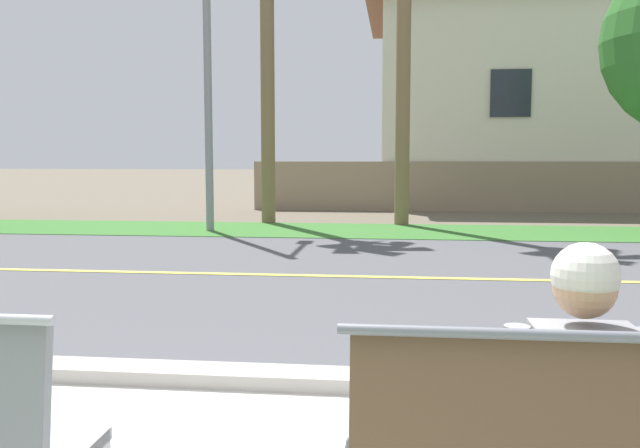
# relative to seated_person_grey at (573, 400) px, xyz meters

# --- Properties ---
(ground_plane) EXTENTS (140.00, 140.00, 0.00)m
(ground_plane) POSITION_rel_seated_person_grey_xyz_m (-1.29, 7.56, -0.68)
(ground_plane) COLOR #665B4C
(curb_edge) EXTENTS (44.00, 0.30, 0.11)m
(curb_edge) POSITION_rel_seated_person_grey_xyz_m (-1.29, 1.91, -0.62)
(curb_edge) COLOR #ADA89E
(curb_edge) RESTS_ON ground_plane
(street_asphalt) EXTENTS (52.00, 8.00, 0.01)m
(street_asphalt) POSITION_rel_seated_person_grey_xyz_m (-1.29, 6.06, -0.67)
(street_asphalt) COLOR #515156
(street_asphalt) RESTS_ON ground_plane
(road_centre_line) EXTENTS (48.00, 0.14, 0.01)m
(road_centre_line) POSITION_rel_seated_person_grey_xyz_m (-1.29, 6.06, -0.67)
(road_centre_line) COLOR #E0CC4C
(road_centre_line) RESTS_ON ground_plane
(far_verge_grass) EXTENTS (48.00, 2.80, 0.02)m
(far_verge_grass) POSITION_rel_seated_person_grey_xyz_m (-1.29, 11.42, -0.67)
(far_verge_grass) COLOR #38702D
(far_verge_grass) RESTS_ON ground_plane
(seated_person_grey) EXTENTS (0.52, 0.68, 1.25)m
(seated_person_grey) POSITION_rel_seated_person_grey_xyz_m (0.00, 0.00, 0.00)
(seated_person_grey) COLOR #333D56
(seated_person_grey) RESTS_ON ground_plane
(streetlamp) EXTENTS (0.24, 2.10, 7.78)m
(streetlamp) POSITION_rel_seated_person_grey_xyz_m (-4.45, 11.21, 3.73)
(streetlamp) COLOR gray
(streetlamp) RESTS_ON ground_plane
(garden_wall) EXTENTS (13.00, 0.36, 1.40)m
(garden_wall) POSITION_rel_seated_person_grey_xyz_m (1.78, 16.81, 0.02)
(garden_wall) COLOR gray
(garden_wall) RESTS_ON ground_plane
(house_across_street) EXTENTS (13.84, 6.91, 6.56)m
(house_across_street) POSITION_rel_seated_person_grey_xyz_m (5.35, 20.01, 2.65)
(house_across_street) COLOR beige
(house_across_street) RESTS_ON ground_plane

